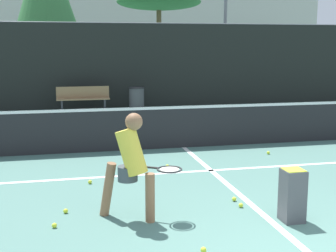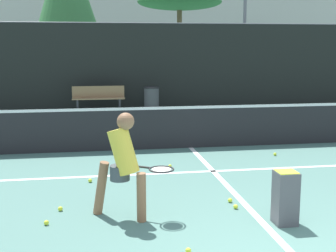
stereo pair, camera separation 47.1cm
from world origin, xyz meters
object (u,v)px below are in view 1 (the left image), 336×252
player_practicing (131,161)px  trash_bin (137,99)px  parked_car (130,85)px  courtside_bench (83,98)px  ball_hopper (293,194)px

player_practicing → trash_bin: (1.68, 10.30, -0.39)m
trash_bin → parked_car: bearing=86.4°
trash_bin → parked_car: size_ratio=0.20×
parked_car → courtside_bench: bearing=-124.1°
courtside_bench → trash_bin: 1.86m
trash_bin → player_practicing: bearing=-99.3°
player_practicing → trash_bin: 10.44m
player_practicing → parked_car: (1.88, 13.40, -0.16)m
ball_hopper → trash_bin: bearing=92.0°
trash_bin → parked_car: (0.19, 3.11, 0.23)m
player_practicing → courtside_bench: player_practicing is taller
player_practicing → ball_hopper: size_ratio=2.04×
player_practicing → courtside_bench: 10.38m
player_practicing → ball_hopper: bearing=18.5°
ball_hopper → parked_car: (-0.18, 13.94, 0.26)m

